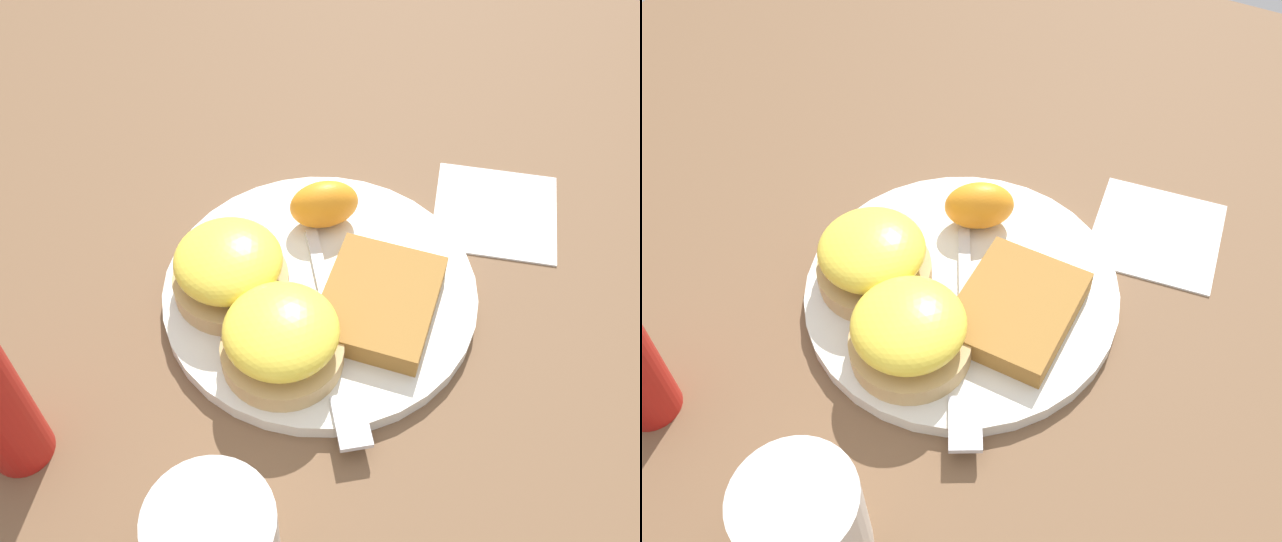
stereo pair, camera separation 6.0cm
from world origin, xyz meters
TOP-DOWN VIEW (x-y plane):
  - ground_plane at (0.00, 0.00)m, footprint 1.10×1.10m
  - plate at (0.00, 0.00)m, footprint 0.26×0.26m
  - sandwich_benedict_left at (0.03, -0.07)m, footprint 0.09×0.09m
  - sandwich_benedict_right at (0.07, -0.01)m, footprint 0.09×0.09m
  - hashbrown_patty at (0.01, 0.05)m, footprint 0.11×0.09m
  - orange_wedge at (-0.07, -0.02)m, footprint 0.06×0.07m
  - fork at (0.05, 0.03)m, footprint 0.19×0.11m
  - napkin at (-0.14, 0.12)m, footprint 0.12×0.12m

SIDE VIEW (x-z plane):
  - ground_plane at x=0.00m, z-range 0.00..0.00m
  - napkin at x=-0.14m, z-range 0.00..0.00m
  - plate at x=0.00m, z-range 0.00..0.01m
  - fork at x=0.05m, z-range 0.01..0.02m
  - hashbrown_patty at x=0.01m, z-range 0.01..0.03m
  - orange_wedge at x=-0.07m, z-range 0.01..0.06m
  - sandwich_benedict_left at x=0.03m, z-range 0.01..0.07m
  - sandwich_benedict_right at x=0.07m, z-range 0.01..0.07m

